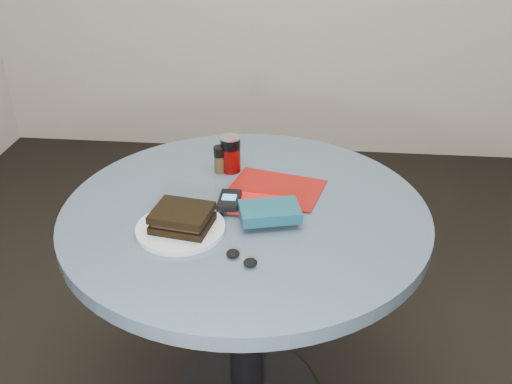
# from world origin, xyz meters

# --- Properties ---
(table) EXTENTS (1.00, 1.00, 0.75)m
(table) POSITION_xyz_m (0.00, 0.00, 0.59)
(table) COLOR black
(table) RESTS_ON ground
(plate) EXTENTS (0.30, 0.30, 0.01)m
(plate) POSITION_xyz_m (-0.15, -0.13, 0.76)
(plate) COLOR silver
(plate) RESTS_ON table
(sandwich) EXTENTS (0.16, 0.14, 0.05)m
(sandwich) POSITION_xyz_m (-0.14, -0.13, 0.79)
(sandwich) COLOR black
(sandwich) RESTS_ON plate
(soda_can) EXTENTS (0.07, 0.07, 0.11)m
(soda_can) POSITION_xyz_m (-0.07, 0.21, 0.81)
(soda_can) COLOR #680605
(soda_can) RESTS_ON table
(pepper_grinder) EXTENTS (0.04, 0.04, 0.08)m
(pepper_grinder) POSITION_xyz_m (-0.10, 0.20, 0.79)
(pepper_grinder) COLOR #3D311A
(pepper_grinder) RESTS_ON table
(magazine) EXTENTS (0.30, 0.25, 0.00)m
(magazine) POSITION_xyz_m (0.08, 0.11, 0.75)
(magazine) COLOR maroon
(magazine) RESTS_ON table
(red_book) EXTENTS (0.17, 0.12, 0.01)m
(red_book) POSITION_xyz_m (0.04, -0.00, 0.76)
(red_book) COLOR red
(red_book) RESTS_ON magazine
(novel) EXTENTS (0.17, 0.13, 0.03)m
(novel) POSITION_xyz_m (0.07, -0.07, 0.78)
(novel) COLOR #124255
(novel) RESTS_ON red_book
(mp3_player) EXTENTS (0.06, 0.10, 0.02)m
(mp3_player) POSITION_xyz_m (-0.04, -0.01, 0.78)
(mp3_player) COLOR black
(mp3_player) RESTS_ON red_book
(headphones) EXTENTS (0.09, 0.08, 0.02)m
(headphones) POSITION_xyz_m (0.02, -0.25, 0.76)
(headphones) COLOR black
(headphones) RESTS_ON table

